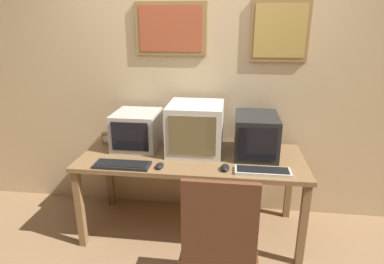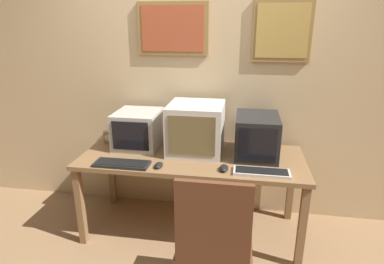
% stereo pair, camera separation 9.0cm
% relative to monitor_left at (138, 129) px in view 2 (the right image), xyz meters
% --- Properties ---
extents(wall_back, '(8.00, 0.08, 2.60)m').
position_rel_monitor_left_xyz_m(wall_back, '(0.51, 0.31, 0.42)').
color(wall_back, '#D1B284').
rests_on(wall_back, ground_plane).
extents(desk, '(1.85, 0.75, 0.72)m').
position_rel_monitor_left_xyz_m(desk, '(0.51, -0.14, -0.23)').
color(desk, olive).
rests_on(desk, ground_plane).
extents(monitor_left, '(0.38, 0.42, 0.32)m').
position_rel_monitor_left_xyz_m(monitor_left, '(0.00, 0.00, 0.00)').
color(monitor_left, '#B7B2A8').
rests_on(monitor_left, desk).
extents(monitor_center, '(0.46, 0.47, 0.42)m').
position_rel_monitor_left_xyz_m(monitor_center, '(0.53, -0.03, 0.05)').
color(monitor_center, beige).
rests_on(monitor_center, desk).
extents(monitor_right, '(0.35, 0.47, 0.34)m').
position_rel_monitor_left_xyz_m(monitor_right, '(1.03, -0.03, 0.01)').
color(monitor_right, black).
rests_on(monitor_right, desk).
extents(keyboard_main, '(0.44, 0.16, 0.03)m').
position_rel_monitor_left_xyz_m(keyboard_main, '(-0.00, -0.42, -0.15)').
color(keyboard_main, black).
rests_on(keyboard_main, desk).
extents(keyboard_side, '(0.41, 0.14, 0.03)m').
position_rel_monitor_left_xyz_m(keyboard_side, '(1.07, -0.40, -0.15)').
color(keyboard_side, beige).
rests_on(keyboard_side, desk).
extents(mouse_near_keyboard, '(0.06, 0.11, 0.03)m').
position_rel_monitor_left_xyz_m(mouse_near_keyboard, '(0.29, -0.41, -0.14)').
color(mouse_near_keyboard, black).
rests_on(mouse_near_keyboard, desk).
extents(mouse_far_corner, '(0.07, 0.11, 0.04)m').
position_rel_monitor_left_xyz_m(mouse_far_corner, '(0.79, -0.39, -0.14)').
color(mouse_far_corner, black).
rests_on(mouse_far_corner, desk).
extents(desk_clock, '(0.09, 0.05, 0.11)m').
position_rel_monitor_left_xyz_m(desk_clock, '(-0.30, 0.04, -0.10)').
color(desk_clock, '#A38456').
rests_on(desk_clock, desk).
extents(office_chair, '(0.48, 0.48, 0.99)m').
position_rel_monitor_left_xyz_m(office_chair, '(0.78, -0.97, -0.46)').
color(office_chair, black).
rests_on(office_chair, ground_plane).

